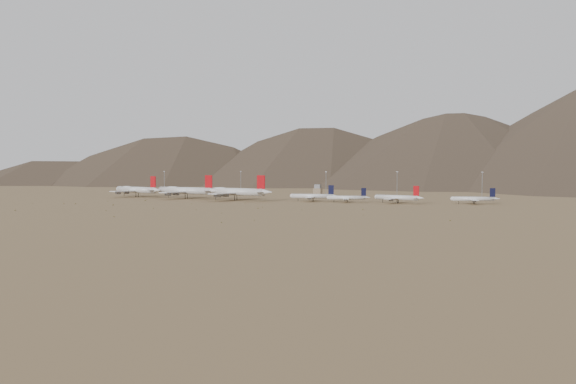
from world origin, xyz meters
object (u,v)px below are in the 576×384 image
(widebody_west, at_px, (137,190))
(narrowbody_a, at_px, (313,196))
(widebody_east, at_px, (235,192))
(narrowbody_b, at_px, (348,198))
(control_tower, at_px, (318,191))
(widebody_centre, at_px, (186,190))

(widebody_west, relative_size, narrowbody_a, 1.58)
(widebody_east, distance_m, narrowbody_b, 103.30)
(control_tower, bearing_deg, widebody_east, -115.16)
(widebody_west, height_order, narrowbody_b, widebody_west)
(narrowbody_b, bearing_deg, control_tower, 107.10)
(narrowbody_a, distance_m, narrowbody_b, 31.43)
(narrowbody_b, height_order, control_tower, narrowbody_b)
(narrowbody_b, bearing_deg, narrowbody_a, 162.40)
(widebody_east, bearing_deg, narrowbody_b, 16.22)
(widebody_centre, bearing_deg, widebody_west, -177.08)
(widebody_centre, height_order, narrowbody_a, widebody_centre)
(narrowbody_a, xyz_separation_m, control_tower, (-24.47, 92.60, 0.68))
(widebody_centre, relative_size, control_tower, 6.21)
(widebody_west, relative_size, narrowbody_b, 1.86)
(widebody_east, height_order, narrowbody_a, widebody_east)
(narrowbody_b, bearing_deg, widebody_west, 163.07)
(widebody_east, relative_size, narrowbody_a, 1.75)
(narrowbody_b, xyz_separation_m, control_tower, (-55.80, 94.93, 1.33))
(widebody_east, distance_m, control_tower, 111.19)
(widebody_centre, bearing_deg, narrowbody_b, 10.62)
(widebody_east, xyz_separation_m, control_tower, (47.26, 100.62, -2.53))
(widebody_east, height_order, control_tower, widebody_east)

